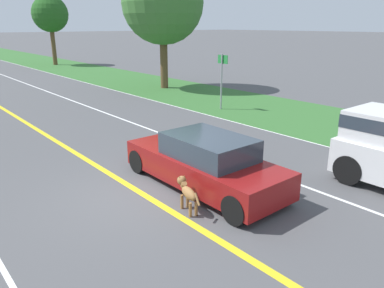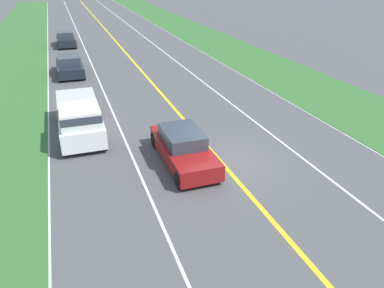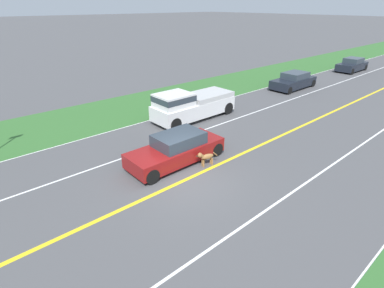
% 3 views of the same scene
% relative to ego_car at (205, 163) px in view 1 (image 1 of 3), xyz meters
% --- Properties ---
extents(ground_plane, '(400.00, 400.00, 0.00)m').
position_rel_ego_car_xyz_m(ground_plane, '(-1.50, 0.68, -0.65)').
color(ground_plane, '#4C4C4F').
extents(centre_divider_line, '(0.18, 160.00, 0.01)m').
position_rel_ego_car_xyz_m(centre_divider_line, '(-1.50, 0.68, -0.65)').
color(centre_divider_line, yellow).
rests_on(centre_divider_line, ground).
extents(lane_edge_line_right, '(0.14, 160.00, 0.01)m').
position_rel_ego_car_xyz_m(lane_edge_line_right, '(5.50, 0.68, -0.65)').
color(lane_edge_line_right, white).
rests_on(lane_edge_line_right, ground).
extents(lane_dash_same_dir, '(0.10, 160.00, 0.01)m').
position_rel_ego_car_xyz_m(lane_dash_same_dir, '(2.00, 0.68, -0.65)').
color(lane_dash_same_dir, white).
rests_on(lane_dash_same_dir, ground).
extents(grass_verge_right, '(6.00, 160.00, 0.03)m').
position_rel_ego_car_xyz_m(grass_verge_right, '(8.50, 0.68, -0.64)').
color(grass_verge_right, '#33662D').
rests_on(grass_verge_right, ground).
extents(ego_car, '(1.81, 4.66, 1.40)m').
position_rel_ego_car_xyz_m(ego_car, '(0.00, 0.00, 0.00)').
color(ego_car, maroon).
rests_on(ego_car, ground).
extents(dog, '(0.40, 1.10, 0.75)m').
position_rel_ego_car_xyz_m(dog, '(-1.18, -0.73, -0.19)').
color(dog, olive).
rests_on(dog, ground).
extents(roadside_tree_right_near, '(5.08, 5.08, 7.84)m').
position_rel_ego_car_xyz_m(roadside_tree_right_near, '(8.42, 13.42, 4.62)').
color(roadside_tree_right_near, brown).
rests_on(roadside_tree_right_near, ground).
extents(roadside_tree_right_far, '(3.54, 3.54, 6.77)m').
position_rel_ego_car_xyz_m(roadside_tree_right_far, '(8.36, 32.50, 4.30)').
color(roadside_tree_right_far, brown).
rests_on(roadside_tree_right_far, ground).
extents(street_sign, '(0.11, 0.64, 2.69)m').
position_rel_ego_car_xyz_m(street_sign, '(6.76, 6.36, 1.03)').
color(street_sign, gray).
rests_on(street_sign, ground).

